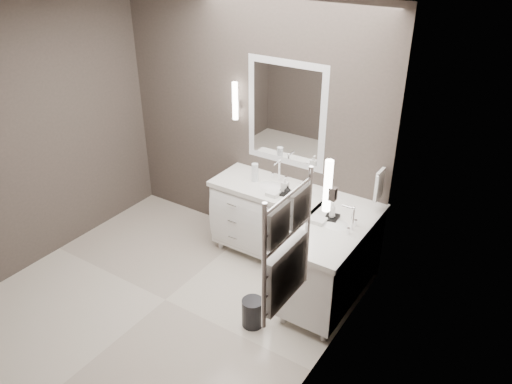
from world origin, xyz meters
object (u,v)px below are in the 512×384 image
Objects in this scene: vanity_back at (271,216)px; vanity_right at (332,257)px; towel_ladder at (286,254)px; waste_bin at (253,313)px.

vanity_back and vanity_right have the same top height.
vanity_back is at bearing 124.10° from towel_ladder.
waste_bin is at bearing -66.55° from vanity_back.
waste_bin is (-0.43, -0.71, -0.35)m from vanity_right.
vanity_back is 1.18m from waste_bin.
vanity_back is 0.93m from vanity_right.
towel_ladder is (1.10, -1.63, 0.91)m from vanity_back.
waste_bin is (0.45, -1.04, -0.35)m from vanity_back.
vanity_right is at bearing 59.18° from waste_bin.
vanity_right is at bearing 99.84° from towel_ladder.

